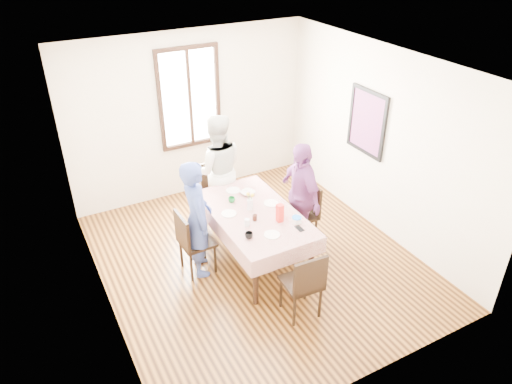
{
  "coord_description": "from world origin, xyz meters",
  "views": [
    {
      "loc": [
        -2.51,
        -4.65,
        4.16
      ],
      "look_at": [
        -0.02,
        -0.03,
        1.1
      ],
      "focal_mm": 33.61,
      "sensor_mm": 36.0,
      "label": 1
    }
  ],
  "objects_px": {
    "chair_left": "(197,242)",
    "person_left": "(197,219)",
    "person_right": "(300,195)",
    "person_far": "(218,170)",
    "dining_table": "(254,237)",
    "chair_far": "(219,193)",
    "chair_right": "(300,215)",
    "chair_near": "(301,282)"
  },
  "relations": [
    {
      "from": "chair_left",
      "to": "person_right",
      "type": "distance_m",
      "value": 1.55
    },
    {
      "from": "dining_table",
      "to": "person_right",
      "type": "bearing_deg",
      "value": 4.05
    },
    {
      "from": "dining_table",
      "to": "chair_far",
      "type": "xyz_separation_m",
      "value": [
        0.0,
        1.16,
        0.08
      ]
    },
    {
      "from": "chair_right",
      "to": "person_left",
      "type": "relative_size",
      "value": 0.57
    },
    {
      "from": "chair_left",
      "to": "chair_near",
      "type": "bearing_deg",
      "value": 28.11
    },
    {
      "from": "dining_table",
      "to": "chair_left",
      "type": "bearing_deg",
      "value": 168.31
    },
    {
      "from": "chair_right",
      "to": "person_left",
      "type": "distance_m",
      "value": 1.55
    },
    {
      "from": "chair_left",
      "to": "chair_far",
      "type": "bearing_deg",
      "value": 140.64
    },
    {
      "from": "person_left",
      "to": "person_right",
      "type": "distance_m",
      "value": 1.49
    },
    {
      "from": "chair_far",
      "to": "person_left",
      "type": "xyz_separation_m",
      "value": [
        -0.74,
        -1.0,
        0.35
      ]
    },
    {
      "from": "chair_near",
      "to": "chair_left",
      "type": "bearing_deg",
      "value": 123.93
    },
    {
      "from": "chair_left",
      "to": "person_far",
      "type": "bearing_deg",
      "value": 140.05
    },
    {
      "from": "chair_near",
      "to": "chair_far",
      "type": "bearing_deg",
      "value": 93.81
    },
    {
      "from": "chair_right",
      "to": "person_right",
      "type": "height_order",
      "value": "person_right"
    },
    {
      "from": "person_right",
      "to": "chair_far",
      "type": "bearing_deg",
      "value": -142.95
    },
    {
      "from": "dining_table",
      "to": "chair_right",
      "type": "bearing_deg",
      "value": 3.94
    },
    {
      "from": "chair_near",
      "to": "dining_table",
      "type": "bearing_deg",
      "value": 93.81
    },
    {
      "from": "chair_left",
      "to": "person_left",
      "type": "xyz_separation_m",
      "value": [
        0.02,
        0.0,
        0.35
      ]
    },
    {
      "from": "person_right",
      "to": "person_far",
      "type": "bearing_deg",
      "value": -142.44
    },
    {
      "from": "chair_left",
      "to": "chair_far",
      "type": "relative_size",
      "value": 1.0
    },
    {
      "from": "dining_table",
      "to": "person_left",
      "type": "distance_m",
      "value": 0.87
    },
    {
      "from": "dining_table",
      "to": "person_left",
      "type": "relative_size",
      "value": 1.05
    },
    {
      "from": "chair_left",
      "to": "person_far",
      "type": "relative_size",
      "value": 0.53
    },
    {
      "from": "person_right",
      "to": "chair_left",
      "type": "bearing_deg",
      "value": -90.86
    },
    {
      "from": "person_far",
      "to": "chair_far",
      "type": "bearing_deg",
      "value": -73.51
    },
    {
      "from": "dining_table",
      "to": "chair_left",
      "type": "distance_m",
      "value": 0.78
    },
    {
      "from": "dining_table",
      "to": "person_left",
      "type": "height_order",
      "value": "person_left"
    },
    {
      "from": "person_right",
      "to": "person_left",
      "type": "bearing_deg",
      "value": -90.91
    },
    {
      "from": "chair_near",
      "to": "person_left",
      "type": "bearing_deg",
      "value": 123.26
    },
    {
      "from": "chair_right",
      "to": "chair_near",
      "type": "bearing_deg",
      "value": 147.18
    },
    {
      "from": "person_left",
      "to": "person_right",
      "type": "relative_size",
      "value": 1.02
    },
    {
      "from": "chair_near",
      "to": "person_right",
      "type": "relative_size",
      "value": 0.58
    },
    {
      "from": "dining_table",
      "to": "person_right",
      "type": "distance_m",
      "value": 0.85
    },
    {
      "from": "person_far",
      "to": "chair_near",
      "type": "bearing_deg",
      "value": 106.49
    },
    {
      "from": "chair_right",
      "to": "chair_far",
      "type": "xyz_separation_m",
      "value": [
        -0.76,
        1.11,
        0.0
      ]
    },
    {
      "from": "person_far",
      "to": "person_right",
      "type": "xyz_separation_m",
      "value": [
        0.74,
        -1.08,
        -0.08
      ]
    },
    {
      "from": "chair_left",
      "to": "chair_right",
      "type": "xyz_separation_m",
      "value": [
        1.53,
        -0.11,
        0.0
      ]
    },
    {
      "from": "chair_far",
      "to": "person_far",
      "type": "relative_size",
      "value": 0.53
    },
    {
      "from": "chair_right",
      "to": "chair_far",
      "type": "relative_size",
      "value": 1.0
    },
    {
      "from": "chair_right",
      "to": "chair_far",
      "type": "bearing_deg",
      "value": 34.04
    },
    {
      "from": "person_left",
      "to": "person_far",
      "type": "height_order",
      "value": "person_far"
    },
    {
      "from": "chair_far",
      "to": "person_left",
      "type": "relative_size",
      "value": 0.57
    }
  ]
}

